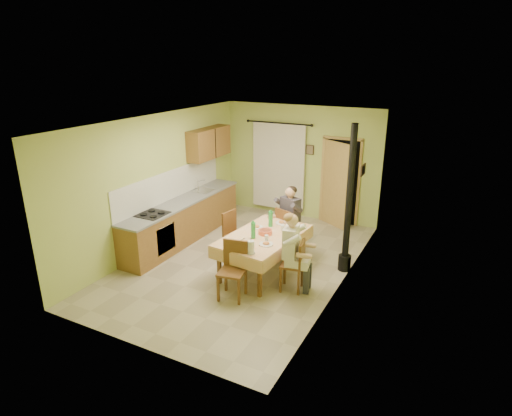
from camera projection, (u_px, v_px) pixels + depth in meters
The scene contains 17 objects.
floor at pixel (243, 262), 8.55m from camera, with size 4.00×6.00×0.01m, color tan.
room_shell at pixel (242, 174), 7.95m from camera, with size 4.04×6.04×2.82m.
kitchen_run at pixel (184, 219), 9.46m from camera, with size 0.64×3.64×1.56m.
upper_cabinets at pixel (209, 143), 10.12m from camera, with size 0.35×1.40×0.70m, color brown.
curtain at pixel (278, 166), 10.80m from camera, with size 1.70×0.07×2.22m.
doorway at pixel (338, 182), 10.17m from camera, with size 0.96×0.48×2.15m.
dining_table at pixel (264, 253), 8.04m from camera, with size 1.32×2.00×0.76m.
tableware at pixel (261, 233), 7.80m from camera, with size 0.76×1.68×0.33m.
chair_far at pixel (288, 239), 8.91m from camera, with size 0.54×0.54×0.97m.
chair_near at pixel (232, 282), 7.20m from camera, with size 0.49×0.49×0.98m.
chair_right at pixel (292, 275), 7.44m from camera, with size 0.44×0.44×0.93m.
chair_left at pixel (236, 244), 8.66m from camera, with size 0.47×0.47×0.96m.
man_far at pixel (289, 212), 8.72m from camera, with size 0.65×0.59×1.39m.
man_right at pixel (293, 244), 7.25m from camera, with size 0.53×0.63×1.39m.
stove_flue at pixel (348, 220), 7.90m from camera, with size 0.24×0.24×2.80m.
picture_back at pixel (310, 150), 10.36m from camera, with size 0.19×0.03×0.23m, color black.
picture_right at pixel (363, 170), 8.10m from camera, with size 0.03×0.31×0.21m, color brown.
Camera 1 is at (3.76, -6.74, 3.86)m, focal length 30.00 mm.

